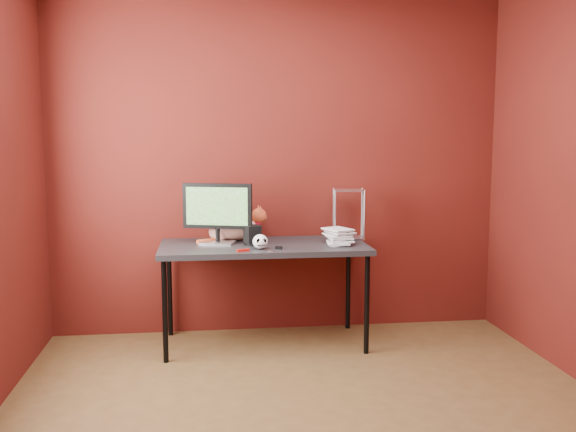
{
  "coord_description": "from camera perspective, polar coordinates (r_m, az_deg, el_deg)",
  "views": [
    {
      "loc": [
        -0.56,
        -3.21,
        1.55
      ],
      "look_at": [
        0.0,
        1.15,
        0.98
      ],
      "focal_mm": 40.0,
      "sensor_mm": 36.0,
      "label": 1
    }
  ],
  "objects": [
    {
      "name": "desk",
      "position": [
        4.68,
        -2.17,
        -3.13
      ],
      "size": [
        1.5,
        0.7,
        0.75
      ],
      "color": "black",
      "rests_on": "ground"
    },
    {
      "name": "wire_rack",
      "position": [
        4.92,
        5.42,
        0.2
      ],
      "size": [
        0.24,
        0.21,
        0.38
      ],
      "rotation": [
        0.0,
        0.0,
        -0.13
      ],
      "color": "#B8B8BD",
      "rests_on": "desk"
    },
    {
      "name": "monitor",
      "position": [
        4.67,
        -6.3,
        0.51
      ],
      "size": [
        0.5,
        0.23,
        0.44
      ],
      "rotation": [
        0.0,
        0.0,
        -0.3
      ],
      "color": "#B8B8BD",
      "rests_on": "desk"
    },
    {
      "name": "room",
      "position": [
        3.26,
        2.57,
        5.48
      ],
      "size": [
        3.52,
        3.52,
        2.61
      ],
      "color": "#4F361B",
      "rests_on": "ground"
    },
    {
      "name": "skull_mug",
      "position": [
        4.47,
        -2.49,
        -2.29
      ],
      "size": [
        0.11,
        0.11,
        0.1
      ],
      "rotation": [
        0.0,
        0.0,
        0.1
      ],
      "color": "white",
      "rests_on": "desk"
    },
    {
      "name": "book_stack",
      "position": [
        4.61,
        3.69,
        5.31
      ],
      "size": [
        0.23,
        0.26,
        1.28
      ],
      "rotation": [
        0.0,
        0.0,
        0.1
      ],
      "color": "beige",
      "rests_on": "desk"
    },
    {
      "name": "cat",
      "position": [
        4.85,
        -4.71,
        -1.1
      ],
      "size": [
        0.53,
        0.29,
        0.26
      ],
      "rotation": [
        0.0,
        0.0,
        0.17
      ],
      "color": "#CF572B",
      "rests_on": "desk"
    },
    {
      "name": "pocket_knife",
      "position": [
        4.39,
        -4.01,
        -3.06
      ],
      "size": [
        0.09,
        0.05,
        0.02
      ],
      "primitive_type": "cube",
      "rotation": [
        0.0,
        0.0,
        0.37
      ],
      "color": "#AF110D",
      "rests_on": "desk"
    },
    {
      "name": "washer",
      "position": [
        4.39,
        -1.56,
        -3.14
      ],
      "size": [
        0.04,
        0.04,
        0.0
      ],
      "primitive_type": "cylinder",
      "color": "#B8B8BD",
      "rests_on": "desk"
    },
    {
      "name": "black_gadget",
      "position": [
        4.47,
        -0.83,
        -2.84
      ],
      "size": [
        0.05,
        0.04,
        0.02
      ],
      "primitive_type": "cube",
      "rotation": [
        0.0,
        0.0,
        -0.39
      ],
      "color": "black",
      "rests_on": "desk"
    },
    {
      "name": "speaker",
      "position": [
        4.63,
        -3.18,
        -1.78
      ],
      "size": [
        0.13,
        0.13,
        0.14
      ],
      "rotation": [
        0.0,
        0.0,
        0.39
      ],
      "color": "black",
      "rests_on": "desk"
    }
  ]
}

